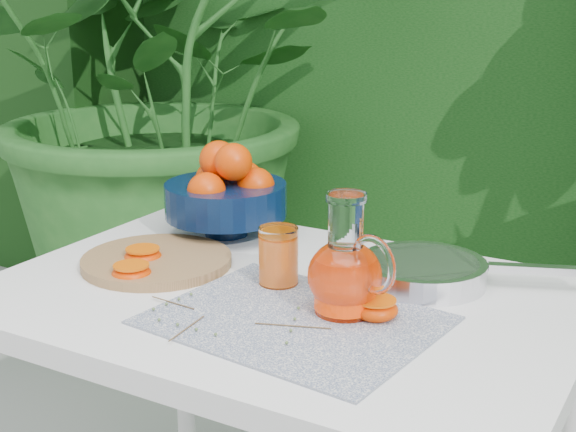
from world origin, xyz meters
The scene contains 10 objects.
potted_plant_left centered at (-1.09, 1.12, 0.91)m, with size 1.83×1.83×1.83m, color #225D20.
white_table centered at (0.08, -0.10, 0.67)m, with size 1.00×0.70×0.75m.
placemat centered at (0.16, -0.19, 0.75)m, with size 0.43×0.33×0.00m, color #0E214F.
cutting_board centered at (-0.19, -0.10, 0.76)m, with size 0.28×0.28×0.02m, color olive.
fruit_bowl centered at (-0.18, 0.13, 0.84)m, with size 0.27×0.27×0.20m.
juice_pitcher centered at (0.22, -0.13, 0.82)m, with size 0.18×0.15×0.20m.
juice_tumbler centered at (0.06, -0.07, 0.80)m, with size 0.08×0.08×0.10m.
saute_pan centered at (0.28, 0.06, 0.77)m, with size 0.41×0.29×0.04m.
orange_halves centered at (-0.04, -0.14, 0.77)m, with size 0.57×0.17×0.03m.
thyme_sprigs centered at (0.06, -0.26, 0.76)m, with size 0.32×0.20×0.01m.
Camera 1 is at (0.72, -1.20, 1.26)m, focal length 50.00 mm.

